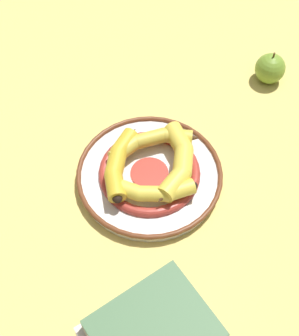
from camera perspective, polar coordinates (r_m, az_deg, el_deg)
The scene contains 7 objects.
ground_plane at distance 0.98m, azimuth 0.87°, elevation -1.52°, with size 2.80×2.80×0.00m, color #E5CC6B.
decorative_bowl at distance 0.97m, azimuth 0.00°, elevation -0.77°, with size 0.30×0.30×0.03m.
banana_a at distance 0.91m, azimuth 0.24°, elevation -2.83°, with size 0.07×0.18×0.03m.
banana_b at distance 0.94m, azimuth 3.52°, elevation 0.66°, with size 0.20×0.10×0.04m.
banana_c at distance 0.98m, azimuth 0.28°, elevation 3.30°, with size 0.07×0.20×0.03m.
banana_d at distance 0.94m, azimuth -3.74°, elevation 0.69°, with size 0.18×0.09×0.04m.
apple at distance 1.18m, azimuth 14.49°, elevation 11.67°, with size 0.07×0.07×0.08m.
Camera 1 is at (0.52, -0.10, 0.82)m, focal length 50.00 mm.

